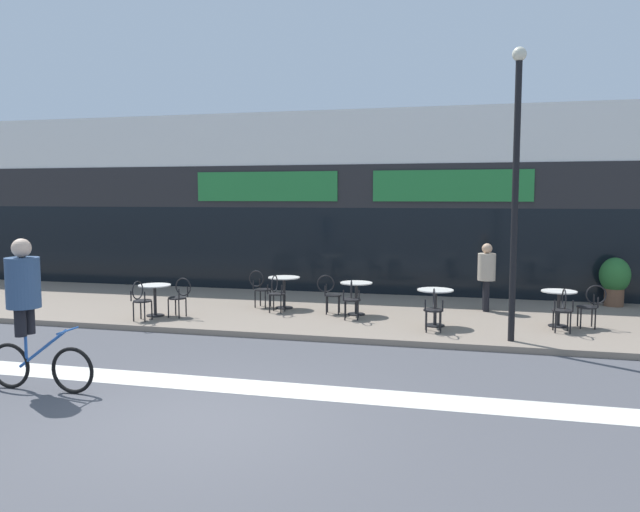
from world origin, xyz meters
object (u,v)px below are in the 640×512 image
(cafe_chair_3_near, at_px, (434,307))
(cafe_chair_4_side, at_px, (591,303))
(planter_pot, at_px, (615,279))
(cyclist_0, at_px, (27,301))
(bistro_table_0, at_px, (155,294))
(pedestrian_near_end, at_px, (487,271))
(bistro_table_3, at_px, (435,300))
(cafe_chair_0_near, at_px, (140,298))
(cafe_chair_0_side, at_px, (180,295))
(bistro_table_2, at_px, (356,291))
(cafe_chair_2_near, at_px, (351,297))
(bistro_table_4, at_px, (559,301))
(cafe_chair_2_side, at_px, (330,292))
(bistro_table_1, at_px, (284,286))
(lamp_post, at_px, (516,175))
(cafe_chair_4_near, at_px, (563,307))
(cafe_chair_1_near, at_px, (276,291))
(cafe_chair_1_side, at_px, (260,286))

(cafe_chair_3_near, bearing_deg, cafe_chair_4_side, -75.71)
(planter_pot, xyz_separation_m, cyclist_0, (-9.68, -9.00, 0.53))
(bistro_table_0, distance_m, pedestrian_near_end, 7.74)
(bistro_table_3, relative_size, cafe_chair_0_near, 0.86)
(cafe_chair_0_side, distance_m, planter_pot, 10.57)
(bistro_table_2, height_order, cafe_chair_0_side, cafe_chair_0_side)
(cafe_chair_2_near, bearing_deg, bistro_table_4, -93.58)
(cafe_chair_4_side, bearing_deg, cafe_chair_2_side, -5.98)
(bistro_table_2, height_order, bistro_table_3, bistro_table_3)
(pedestrian_near_end, bearing_deg, cafe_chair_2_near, 26.46)
(bistro_table_4, height_order, cafe_chair_2_near, cafe_chair_2_near)
(bistro_table_1, bearing_deg, bistro_table_0, -146.99)
(cafe_chair_0_near, xyz_separation_m, lamp_post, (7.75, 0.02, 2.59))
(cafe_chair_3_near, height_order, cafe_chair_4_side, same)
(cafe_chair_4_side, xyz_separation_m, cyclist_0, (-8.65, -6.06, 0.69))
(bistro_table_0, height_order, cafe_chair_2_side, cafe_chair_2_side)
(bistro_table_2, bearing_deg, cyclist_0, -120.17)
(bistro_table_4, distance_m, cafe_chair_4_near, 0.63)
(cafe_chair_2_side, bearing_deg, bistro_table_3, -26.49)
(cafe_chair_1_near, distance_m, planter_pot, 8.39)
(cafe_chair_0_side, bearing_deg, lamp_post, -177.41)
(bistro_table_0, bearing_deg, pedestrian_near_end, 18.69)
(cyclist_0, bearing_deg, cafe_chair_4_side, 34.44)
(bistro_table_1, height_order, planter_pot, planter_pot)
(bistro_table_3, relative_size, planter_pot, 0.64)
(cafe_chair_0_near, distance_m, cafe_chair_2_near, 4.61)
(cafe_chair_2_near, bearing_deg, lamp_post, -118.88)
(bistro_table_0, relative_size, cafe_chair_3_near, 0.81)
(bistro_table_1, bearing_deg, cyclist_0, -105.10)
(cafe_chair_2_side, relative_size, lamp_post, 0.17)
(bistro_table_3, bearing_deg, cafe_chair_0_side, -175.54)
(cafe_chair_0_near, bearing_deg, pedestrian_near_end, -63.91)
(lamp_post, xyz_separation_m, cyclist_0, (-6.99, -4.45, -1.90))
(cafe_chair_2_side, height_order, cyclist_0, cyclist_0)
(planter_pot, bearing_deg, pedestrian_near_end, -154.60)
(cyclist_0, distance_m, pedestrian_near_end, 10.00)
(cafe_chair_0_near, relative_size, cafe_chair_2_side, 1.00)
(cafe_chair_0_side, xyz_separation_m, planter_pot, (9.80, 3.96, 0.16))
(planter_pot, relative_size, cyclist_0, 0.54)
(bistro_table_2, bearing_deg, cafe_chair_1_side, 170.70)
(bistro_table_0, xyz_separation_m, cafe_chair_1_side, (1.93, 1.67, 0.00))
(planter_pot, bearing_deg, bistro_table_4, -119.31)
(bistro_table_0, relative_size, cafe_chair_1_side, 0.81)
(bistro_table_4, bearing_deg, cafe_chair_4_side, 0.42)
(cafe_chair_1_side, xyz_separation_m, lamp_post, (5.81, -2.27, 2.59))
(cafe_chair_1_side, height_order, cafe_chair_3_near, same)
(bistro_table_0, distance_m, bistro_table_2, 4.60)
(cafe_chair_0_near, distance_m, cafe_chair_2_side, 4.24)
(bistro_table_4, height_order, cafe_chair_0_near, cafe_chair_0_near)
(cafe_chair_1_side, distance_m, cafe_chair_3_near, 4.72)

